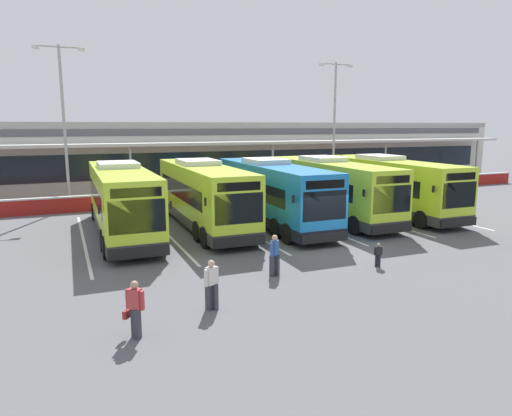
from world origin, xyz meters
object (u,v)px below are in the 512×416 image
object	(u,v)px
coach_bus_left_centre	(203,196)
coach_bus_rightmost	(388,186)
pedestrian_child	(378,254)
lamp_post_centre	(334,119)
coach_bus_leftmost	(122,201)
pedestrian_in_dark_coat	(275,254)
coach_bus_right_centre	(330,189)
pedestrian_with_handbag	(135,308)
pedestrian_approaching_bus	(211,283)
lamp_post_west	(64,117)
coach_bus_centre	(272,194)

from	to	relation	value
coach_bus_left_centre	coach_bus_rightmost	size ratio (longest dim) A/B	1.00
pedestrian_child	coach_bus_rightmost	bearing A→B (deg)	49.90
pedestrian_child	lamp_post_centre	bearing A→B (deg)	62.47
coach_bus_leftmost	pedestrian_in_dark_coat	distance (m)	10.53
coach_bus_right_centre	lamp_post_centre	distance (m)	13.15
pedestrian_with_handbag	pedestrian_child	bearing A→B (deg)	14.64
coach_bus_rightmost	pedestrian_in_dark_coat	size ratio (longest dim) A/B	7.52
coach_bus_left_centre	pedestrian_with_handbag	xyz separation A→B (m)	(-5.74, -12.85, -0.93)
coach_bus_left_centre	coach_bus_right_centre	xyz separation A→B (m)	(8.07, -0.52, 0.00)
coach_bus_right_centre	pedestrian_with_handbag	xyz separation A→B (m)	(-13.81, -12.33, -0.93)
pedestrian_approaching_bus	coach_bus_left_centre	bearing A→B (deg)	74.70
coach_bus_leftmost	coach_bus_right_centre	size ratio (longest dim) A/B	1.00
coach_bus_leftmost	coach_bus_rightmost	distance (m)	16.86
pedestrian_with_handbag	pedestrian_approaching_bus	distance (m)	2.71
coach_bus_rightmost	lamp_post_west	xyz separation A→B (m)	(-19.28, 10.17, 4.50)
coach_bus_right_centre	pedestrian_child	world-z (taller)	coach_bus_right_centre
pedestrian_child	pedestrian_with_handbag	bearing A→B (deg)	-165.36
coach_bus_left_centre	pedestrian_with_handbag	distance (m)	14.10
pedestrian_with_handbag	lamp_post_west	world-z (taller)	lamp_post_west
coach_bus_leftmost	pedestrian_with_handbag	distance (m)	12.85
coach_bus_centre	pedestrian_child	world-z (taller)	coach_bus_centre
lamp_post_centre	lamp_post_west	bearing A→B (deg)	-178.95
coach_bus_centre	pedestrian_in_dark_coat	xyz separation A→B (m)	(-3.93, -8.74, -0.91)
pedestrian_in_dark_coat	pedestrian_approaching_bus	size ratio (longest dim) A/B	1.00
coach_bus_leftmost	pedestrian_child	bearing A→B (deg)	-48.71
coach_bus_rightmost	lamp_post_west	bearing A→B (deg)	152.19
coach_bus_left_centre	coach_bus_centre	xyz separation A→B (m)	(3.94, -0.83, 0.00)
coach_bus_leftmost	coach_bus_left_centre	xyz separation A→B (m)	(4.49, 0.09, 0.00)
pedestrian_in_dark_coat	lamp_post_west	size ratio (longest dim) A/B	0.15
coach_bus_centre	pedestrian_child	size ratio (longest dim) A/B	12.13
coach_bus_rightmost	lamp_post_west	world-z (taller)	lamp_post_west
coach_bus_centre	pedestrian_approaching_bus	world-z (taller)	coach_bus_centre
pedestrian_approaching_bus	lamp_post_centre	xyz separation A→B (m)	(18.06, 21.63, 5.42)
coach_bus_centre	lamp_post_west	xyz separation A→B (m)	(-10.86, 10.25, 4.50)
coach_bus_right_centre	lamp_post_centre	world-z (taller)	lamp_post_centre
pedestrian_child	lamp_post_west	size ratio (longest dim) A/B	0.09
coach_bus_leftmost	pedestrian_approaching_bus	world-z (taller)	coach_bus_leftmost
coach_bus_leftmost	lamp_post_west	distance (m)	10.80
coach_bus_centre	coach_bus_leftmost	bearing A→B (deg)	174.98
coach_bus_left_centre	coach_bus_right_centre	world-z (taller)	same
coach_bus_rightmost	pedestrian_child	distance (m)	12.43
lamp_post_centre	pedestrian_with_handbag	bearing A→B (deg)	-132.21
lamp_post_centre	pedestrian_approaching_bus	bearing A→B (deg)	-129.86
coach_bus_leftmost	lamp_post_centre	xyz separation A→B (m)	(19.32, 9.91, 4.50)
pedestrian_approaching_bus	coach_bus_right_centre	bearing A→B (deg)	44.98
coach_bus_leftmost	pedestrian_with_handbag	size ratio (longest dim) A/B	7.52
pedestrian_in_dark_coat	coach_bus_centre	bearing A→B (deg)	65.78
coach_bus_left_centre	pedestrian_approaching_bus	world-z (taller)	coach_bus_left_centre
coach_bus_right_centre	coach_bus_rightmost	distance (m)	4.29
lamp_post_centre	pedestrian_in_dark_coat	bearing A→B (deg)	-127.39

